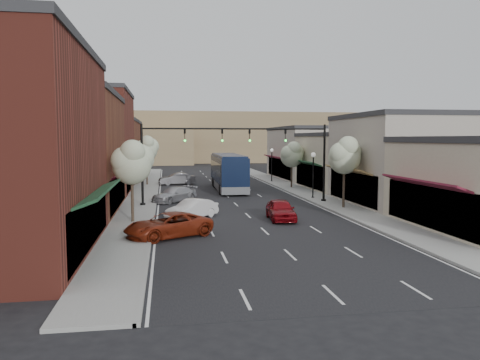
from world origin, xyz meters
name	(u,v)px	position (x,y,z in m)	size (l,w,h in m)	color
ground	(253,220)	(0.00, 0.00, 0.00)	(160.00, 160.00, 0.00)	black
sidewalk_left	(144,192)	(-8.40, 18.50, 0.07)	(2.80, 73.00, 0.15)	gray
sidewalk_right	(296,189)	(8.40, 18.50, 0.07)	(2.80, 73.00, 0.15)	gray
curb_left	(157,192)	(-7.00, 18.50, 0.07)	(0.25, 73.00, 0.17)	gray
curb_right	(284,189)	(7.00, 18.50, 0.07)	(0.25, 73.00, 0.17)	gray
bldg_left_midnear	(59,153)	(-14.23, 6.00, 4.66)	(10.14, 14.10, 9.40)	brown
bldg_left_midfar	(88,142)	(-14.24, 20.00, 5.40)	(10.14, 14.10, 10.90)	maroon
bldg_left_far	(107,150)	(-14.22, 36.00, 4.16)	(10.14, 18.10, 8.40)	brown
bldg_right_midnear	(395,160)	(13.72, 6.00, 3.91)	(9.14, 12.10, 7.90)	#A49A8D
bldg_right_midfar	(343,162)	(13.70, 18.00, 3.17)	(9.14, 12.10, 6.40)	beige
bldg_right_far	(306,153)	(13.71, 32.00, 3.66)	(9.14, 16.10, 7.40)	#A49A8D
hill_far	(189,138)	(0.00, 90.00, 6.00)	(120.00, 30.00, 12.00)	#7A6647
hill_near	(80,146)	(-25.00, 78.00, 4.00)	(50.00, 20.00, 8.00)	#7A6647
signal_mast_right	(299,151)	(5.62, 8.00, 4.62)	(8.22, 0.46, 7.00)	black
signal_mast_left	(170,152)	(-5.62, 8.00, 4.62)	(8.22, 0.46, 7.00)	black
tree_right_near	(345,155)	(8.35, 3.94, 4.45)	(2.85, 2.65, 5.95)	#47382B
tree_right_far	(292,154)	(8.35, 19.94, 3.99)	(2.85, 2.65, 5.43)	#47382B
tree_left_near	(132,162)	(-8.25, -0.06, 4.22)	(2.85, 2.65, 5.69)	#47382B
tree_left_far	(147,148)	(-8.25, 25.94, 4.60)	(2.85, 2.65, 6.13)	#47382B
lamp_post_near	(313,168)	(7.80, 10.50, 3.01)	(0.44, 0.44, 4.44)	black
lamp_post_far	(272,159)	(7.80, 28.00, 3.01)	(0.44, 0.44, 4.44)	black
coach_bus	(228,172)	(0.87, 19.66, 2.06)	(3.06, 13.06, 3.98)	black
red_hatchback	(281,210)	(1.96, -0.22, 0.74)	(1.74, 4.32, 1.47)	maroon
parked_car_a	(168,225)	(-5.94, -4.90, 0.72)	(2.39, 5.18, 1.44)	maroon
parked_car_b	(192,209)	(-4.20, 1.30, 0.70)	(1.48, 4.24, 1.40)	silver
parked_car_c	(174,195)	(-5.30, 10.46, 0.68)	(1.90, 4.69, 1.36)	#A7A8AD
parked_car_e	(177,179)	(-4.67, 26.50, 0.73)	(1.55, 4.46, 1.47)	gray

